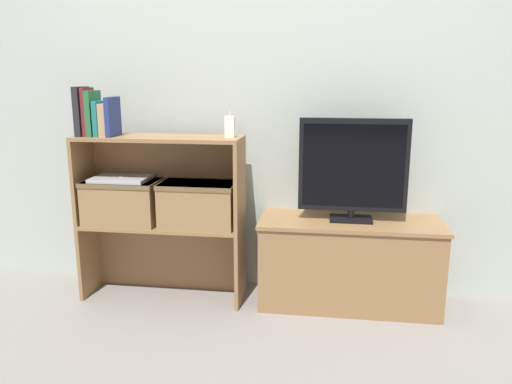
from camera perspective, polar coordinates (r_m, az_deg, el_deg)
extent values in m
plane|color=gray|center=(2.70, -0.42, -13.60)|extent=(16.00, 16.00, 0.00)
cube|color=#B2BCB2|center=(2.81, 0.79, 12.79)|extent=(10.00, 0.05, 2.40)
cube|color=olive|center=(2.75, 10.55, -8.14)|extent=(0.94, 0.36, 0.45)
cube|color=olive|center=(2.68, 10.76, -3.39)|extent=(0.96, 0.38, 0.02)
cube|color=black|center=(2.67, 10.78, -3.03)|extent=(0.22, 0.14, 0.02)
cylinder|color=black|center=(2.67, 10.80, -2.46)|extent=(0.04, 0.04, 0.04)
cube|color=black|center=(2.61, 11.04, 3.04)|extent=(0.56, 0.04, 0.48)
cube|color=black|center=(2.59, 11.06, 2.96)|extent=(0.51, 0.00, 0.42)
cube|color=olive|center=(3.02, -18.44, -6.97)|extent=(0.02, 0.27, 0.43)
cube|color=olive|center=(2.75, -1.80, -8.24)|extent=(0.02, 0.27, 0.43)
cube|color=olive|center=(2.97, -9.74, -6.83)|extent=(0.85, 0.02, 0.43)
cube|color=olive|center=(2.79, -10.69, -3.74)|extent=(0.85, 0.27, 0.02)
cube|color=olive|center=(2.90, -19.07, 1.48)|extent=(0.02, 0.27, 0.48)
cube|color=olive|center=(2.62, -1.87, 1.03)|extent=(0.02, 0.27, 0.48)
cube|color=olive|center=(2.85, -10.09, 1.79)|extent=(0.85, 0.02, 0.48)
cube|color=olive|center=(2.69, -11.11, 6.06)|extent=(0.85, 0.27, 0.02)
cube|color=#232328|center=(2.81, -19.26, 8.69)|extent=(0.03, 0.14, 0.26)
cube|color=maroon|center=(2.79, -18.64, 8.67)|extent=(0.02, 0.12, 0.25)
cube|color=#286638|center=(2.78, -18.10, 8.54)|extent=(0.03, 0.14, 0.24)
cube|color=#1E7075|center=(2.77, -17.39, 8.02)|extent=(0.03, 0.14, 0.18)
cube|color=tan|center=(2.75, -16.66, 7.90)|extent=(0.04, 0.15, 0.17)
cube|color=navy|center=(2.74, -16.04, 8.27)|extent=(0.02, 0.15, 0.20)
cube|color=white|center=(2.59, -3.01, 7.45)|extent=(0.05, 0.04, 0.11)
cylinder|color=silver|center=(2.58, -3.03, 9.00)|extent=(0.01, 0.01, 0.03)
cube|color=#937047|center=(2.82, -15.00, -1.08)|extent=(0.40, 0.23, 0.24)
cube|color=brown|center=(2.80, -15.12, 1.05)|extent=(0.40, 0.24, 0.02)
cube|color=#937047|center=(2.68, -6.60, -1.42)|extent=(0.40, 0.23, 0.24)
cube|color=brown|center=(2.66, -6.66, 0.81)|extent=(0.40, 0.24, 0.02)
cube|color=#BCBCC1|center=(2.79, -15.15, 1.49)|extent=(0.30, 0.22, 0.02)
cylinder|color=#99999E|center=(2.79, -15.16, 1.72)|extent=(0.02, 0.02, 0.00)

